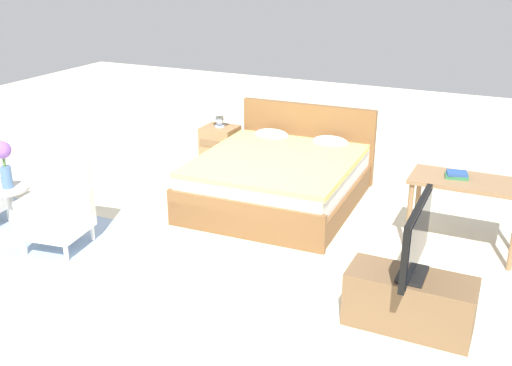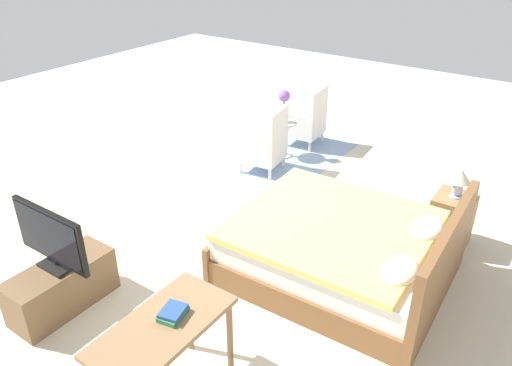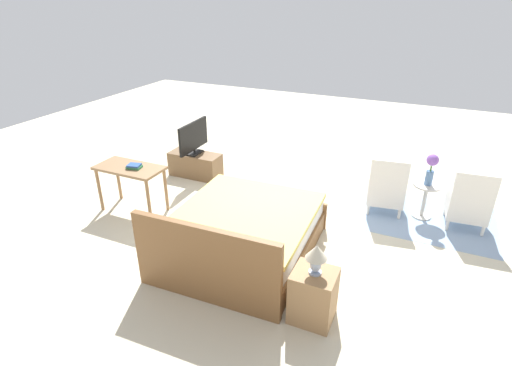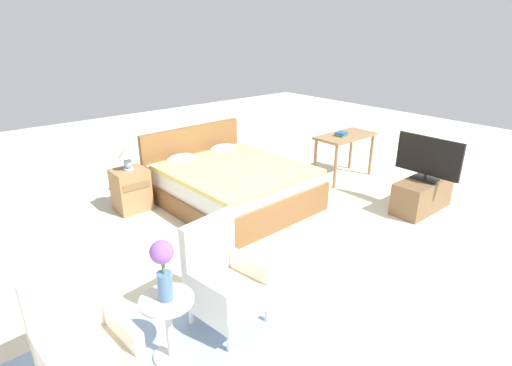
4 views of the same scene
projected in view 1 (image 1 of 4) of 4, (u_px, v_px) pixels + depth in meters
The scene contains 12 objects.
ground_plane at pixel (223, 237), 6.12m from camera, with size 16.00×16.00×0.00m, color beige.
floor_rug at pixel (17, 236), 6.14m from camera, with size 2.10×1.50×0.01m.
bed at pixel (280, 178), 6.89m from camera, with size 1.80×2.10×0.96m.
armchair_by_window_right at pixel (59, 209), 5.83m from camera, with size 0.61×0.61×0.92m.
side_table at pixel (11, 206), 6.00m from camera, with size 0.40×0.40×0.54m.
flower_vase at pixel (4, 160), 5.83m from camera, with size 0.17×0.17×0.48m.
nightstand at pixel (220, 148), 7.95m from camera, with size 0.44×0.41×0.59m.
table_lamp at pixel (219, 111), 7.77m from camera, with size 0.22×0.22×0.33m.
tv_stand at pixel (409, 301), 4.58m from camera, with size 0.96×0.40×0.45m.
tv_flatscreen at pixel (416, 239), 4.39m from camera, with size 0.20×0.88×0.59m.
vanity_desk at pixel (466, 191), 5.63m from camera, with size 1.04×0.52×0.74m.
book_stack at pixel (457, 175), 5.63m from camera, with size 0.23×0.19×0.06m.
Camera 1 is at (2.65, -4.84, 2.72)m, focal length 42.00 mm.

